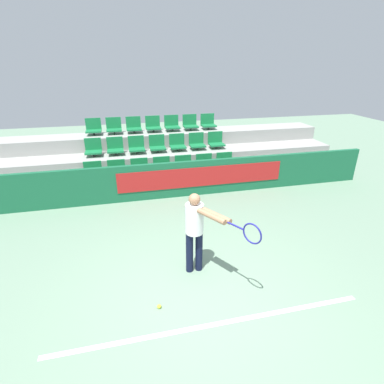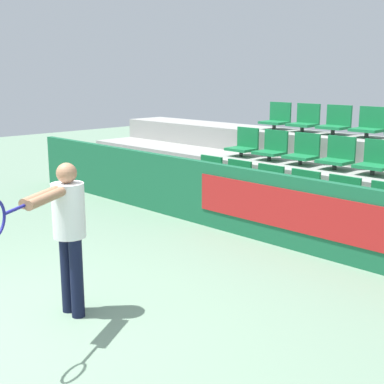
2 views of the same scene
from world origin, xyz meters
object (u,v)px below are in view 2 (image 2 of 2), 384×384
Objects in this scene: stadium_chair_4 at (340,199)px; stadium_chair_11 at (376,161)px; stadium_chair_5 at (384,207)px; tennis_player at (66,225)px; stadium_chair_17 at (369,125)px; stadium_chair_8 at (272,148)px; stadium_chair_16 at (335,123)px; stadium_chair_3 at (301,191)px; stadium_chair_2 at (266,185)px; stadium_chair_10 at (337,156)px; stadium_chair_1 at (235,179)px; stadium_chair_7 at (244,145)px; stadium_chair_0 at (207,174)px; stadium_chair_9 at (303,152)px; stadium_chair_15 at (305,120)px; stadium_chair_14 at (277,118)px.

stadium_chair_11 is (0.00, 0.98, 0.43)m from stadium_chair_4.
tennis_player is (-1.25, -4.02, 0.30)m from stadium_chair_5.
stadium_chair_5 is 1.00× the size of stadium_chair_17.
stadium_chair_16 is at bearing 56.49° from stadium_chair_8.
tennis_player reaches higher than stadium_chair_3.
stadium_chair_3 is (0.65, 0.00, 0.00)m from stadium_chair_2.
stadium_chair_3 is 1.68m from stadium_chair_8.
stadium_chair_16 is at bearing 90.00° from stadium_chair_2.
stadium_chair_3 is at bearing -90.00° from stadium_chair_10.
stadium_chair_8 reaches higher than stadium_chair_1.
stadium_chair_7 is (-1.30, 0.98, 0.43)m from stadium_chair_2.
stadium_chair_0 is at bearing -159.31° from stadium_chair_11.
tennis_player reaches higher than stadium_chair_9.
stadium_chair_11 reaches higher than stadium_chair_3.
stadium_chair_17 is (1.30, 0.98, 0.43)m from stadium_chair_8.
stadium_chair_5 is 1.00× the size of stadium_chair_16.
tennis_player reaches higher than stadium_chair_1.
stadium_chair_15 is at bearing 180.00° from stadium_chair_17.
stadium_chair_5 is 3.37m from stadium_chair_15.
stadium_chair_7 is (-0.65, 0.98, 0.43)m from stadium_chair_1.
stadium_chair_4 is at bearing 50.91° from tennis_player.
stadium_chair_9 is 1.00× the size of stadium_chair_15.
stadium_chair_16 is at bearing 66.05° from tennis_player.
stadium_chair_16 is at bearing 123.51° from stadium_chair_10.
stadium_chair_14 is at bearing 180.00° from stadium_chair_15.
stadium_chair_3 is 0.65m from stadium_chair_4.
tennis_player is (0.05, -4.02, 0.30)m from stadium_chair_3.
stadium_chair_15 and stadium_chair_17 have the same top height.
stadium_chair_16 is (0.65, 0.98, 0.43)m from stadium_chair_8.
stadium_chair_17 reaches higher than tennis_player.
stadium_chair_7 is at bearing 142.94° from stadium_chair_2.
stadium_chair_1 is 1.68m from stadium_chair_10.
stadium_chair_9 is 0.65m from stadium_chair_10.
stadium_chair_0 is 2.24m from stadium_chair_15.
stadium_chair_16 reaches higher than stadium_chair_0.
stadium_chair_5 is (1.95, 0.00, 0.00)m from stadium_chair_2.
stadium_chair_0 is 1.00× the size of stadium_chair_7.
stadium_chair_2 is 0.65m from stadium_chair_3.
stadium_chair_16 reaches higher than stadium_chair_8.
stadium_chair_11 is at bearing 56.49° from stadium_chair_3.
stadium_chair_0 is 1.00× the size of stadium_chair_11.
stadium_chair_4 is 1.00× the size of stadium_chair_7.
stadium_chair_3 is 1.00× the size of stadium_chair_15.
stadium_chair_1 is at bearing 180.00° from stadium_chair_4.
stadium_chair_9 is at bearing 142.94° from stadium_chair_4.
stadium_chair_4 is 3.37m from stadium_chair_14.
stadium_chair_7 is 1.00× the size of stadium_chair_16.
stadium_chair_1 is at bearing -153.27° from stadium_chair_11.
stadium_chair_17 reaches higher than stadium_chair_11.
stadium_chair_11 is at bearing -26.73° from stadium_chair_15.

